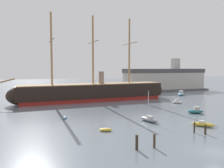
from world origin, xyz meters
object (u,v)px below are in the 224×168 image
tall_ship (93,92)px  sailboat_near_centre (149,119)px  mooring_piling_midwater (137,142)px  dinghy_foreground_left (106,130)px  mooring_piling_nearest (154,141)px  mooring_piling_left_pair (194,127)px  sailboat_foreground_right (203,124)px  motorboat_far_right (181,94)px  dockside_warehouse_right (164,79)px  motorboat_alongside_stern (177,102)px  mooring_piling_right_pair (205,130)px  dinghy_mid_left (65,117)px  motorboat_mid_right (196,111)px  sailboat_distant_centre (95,94)px  dinghy_far_left (23,101)px

tall_ship → sailboat_near_centre: tall_ship is taller
mooring_piling_midwater → dinghy_foreground_left: bearing=98.0°
tall_ship → sailboat_near_centre: size_ratio=9.13×
mooring_piling_nearest → mooring_piling_left_pair: bearing=23.4°
dinghy_foreground_left → mooring_piling_left_pair: size_ratio=1.32×
sailboat_foreground_right → mooring_piling_left_pair: (-4.37, -3.05, 0.48)m
motorboat_far_right → mooring_piling_midwater: mooring_piling_midwater is taller
dockside_warehouse_right → motorboat_alongside_stern: bearing=-115.2°
motorboat_far_right → mooring_piling_right_pair: bearing=-121.0°
mooring_piling_midwater → mooring_piling_left_pair: bearing=18.6°
sailboat_near_centre → dinghy_mid_left: 18.40m
dinghy_foreground_left → mooring_piling_left_pair: bearing=-22.2°
motorboat_mid_right → dinghy_mid_left: bearing=172.1°
sailboat_distant_centre → mooring_piling_right_pair: bearing=-85.8°
sailboat_foreground_right → mooring_piling_left_pair: sailboat_foreground_right is taller
mooring_piling_nearest → mooring_piling_midwater: bearing=177.9°
tall_ship → motorboat_mid_right: size_ratio=13.89×
mooring_piling_right_pair → mooring_piling_midwater: 14.33m
dinghy_foreground_left → dinghy_mid_left: size_ratio=1.10×
tall_ship → mooring_piling_midwater: (-5.09, -46.19, -2.03)m
motorboat_mid_right → mooring_piling_midwater: size_ratio=2.03×
dinghy_mid_left → mooring_piling_left_pair: bearing=-42.3°
dinghy_foreground_left → motorboat_far_right: bearing=42.3°
sailboat_near_centre → dinghy_far_left: size_ratio=2.15×
motorboat_mid_right → mooring_piling_left_pair: size_ratio=2.23×
sailboat_near_centre → tall_ship: bearing=97.3°
dinghy_foreground_left → sailboat_distant_centre: (11.13, 51.40, 0.22)m
sailboat_distant_centre → sailboat_foreground_right: bearing=-82.1°
sailboat_foreground_right → dinghy_mid_left: 28.67m
dinghy_far_left → mooring_piling_midwater: mooring_piling_midwater is taller
motorboat_mid_right → mooring_piling_left_pair: mooring_piling_left_pair is taller
tall_ship → sailboat_distant_centre: tall_ship is taller
sailboat_foreground_right → dockside_warehouse_right: 69.77m
motorboat_mid_right → dockside_warehouse_right: size_ratio=0.10×
motorboat_mid_right → mooring_piling_right_pair: 18.20m
sailboat_foreground_right → motorboat_far_right: size_ratio=1.14×
dinghy_mid_left → mooring_piling_left_pair: mooring_piling_left_pair is taller
dockside_warehouse_right → motorboat_mid_right: bearing=-113.3°
mooring_piling_midwater → dockside_warehouse_right: (46.59, 70.46, 4.22)m
dinghy_mid_left → motorboat_far_right: motorboat_far_right is taller
mooring_piling_midwater → dinghy_mid_left: bearing=107.6°
sailboat_near_centre → motorboat_mid_right: bearing=15.3°
dinghy_far_left → sailboat_near_centre: bearing=-53.9°
mooring_piling_midwater → dockside_warehouse_right: bearing=56.5°
sailboat_near_centre → dinghy_mid_left: bearing=152.8°
motorboat_far_right → dockside_warehouse_right: (4.65, 20.91, 4.55)m
mooring_piling_nearest → tall_ship: bearing=87.0°
motorboat_alongside_stern → mooring_piling_nearest: bearing=-128.4°
dinghy_foreground_left → dinghy_far_left: bearing=111.4°
motorboat_alongside_stern → sailboat_distant_centre: 34.36m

